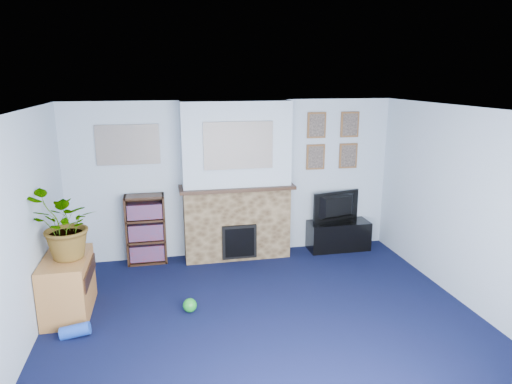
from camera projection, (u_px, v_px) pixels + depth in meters
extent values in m
cube|color=black|center=(267.00, 324.00, 5.20)|extent=(5.00, 4.50, 0.01)
cube|color=white|center=(268.00, 111.00, 4.61)|extent=(5.00, 4.50, 0.01)
cube|color=#AEBFD2|center=(234.00, 179.00, 7.04)|extent=(5.00, 0.04, 2.40)
cube|color=#AEBFD2|center=(352.00, 338.00, 2.77)|extent=(5.00, 0.04, 2.40)
cube|color=#AEBFD2|center=(16.00, 240.00, 4.41)|extent=(0.04, 4.50, 2.40)
cube|color=#AEBFD2|center=(473.00, 210.00, 5.40)|extent=(0.04, 4.50, 2.40)
cube|color=brown|center=(237.00, 223.00, 7.01)|extent=(1.60, 0.40, 1.10)
cube|color=brown|center=(236.00, 145.00, 6.71)|extent=(1.60, 0.40, 1.30)
cube|color=brown|center=(237.00, 187.00, 6.84)|extent=(1.72, 0.50, 0.05)
cube|color=brown|center=(239.00, 242.00, 6.87)|extent=(0.52, 0.08, 0.52)
cube|color=brown|center=(240.00, 243.00, 6.83)|extent=(0.44, 0.02, 0.44)
cube|color=gray|center=(238.00, 146.00, 6.50)|extent=(1.00, 0.03, 0.68)
cube|color=gray|center=(128.00, 145.00, 6.57)|extent=(0.90, 0.03, 0.58)
cube|color=brown|center=(317.00, 125.00, 7.08)|extent=(0.30, 0.03, 0.40)
cube|color=brown|center=(350.00, 124.00, 7.19)|extent=(0.30, 0.03, 0.40)
cube|color=brown|center=(315.00, 157.00, 7.20)|extent=(0.30, 0.03, 0.40)
cube|color=brown|center=(348.00, 156.00, 7.31)|extent=(0.30, 0.03, 0.40)
cube|color=black|center=(338.00, 236.00, 7.40)|extent=(0.98, 0.41, 0.46)
imported|color=black|center=(339.00, 207.00, 7.30)|extent=(0.84, 0.30, 0.48)
cube|color=black|center=(146.00, 227.00, 6.92)|extent=(0.58, 0.02, 1.05)
cube|color=black|center=(127.00, 231.00, 6.74)|extent=(0.03, 0.28, 1.05)
cube|color=black|center=(165.00, 228.00, 6.85)|extent=(0.03, 0.28, 1.05)
cube|color=black|center=(148.00, 261.00, 6.92)|extent=(0.56, 0.28, 0.03)
cube|color=black|center=(147.00, 240.00, 6.84)|extent=(0.56, 0.28, 0.03)
cube|color=black|center=(145.00, 219.00, 6.76)|extent=(0.56, 0.28, 0.03)
cube|color=black|center=(144.00, 196.00, 6.67)|extent=(0.56, 0.28, 0.03)
cube|color=black|center=(147.00, 252.00, 6.87)|extent=(0.50, 0.22, 0.24)
cube|color=black|center=(146.00, 231.00, 6.79)|extent=(0.50, 0.22, 0.24)
cube|color=black|center=(145.00, 211.00, 6.71)|extent=(0.50, 0.22, 0.22)
cube|color=#B17238|center=(68.00, 285.00, 5.37)|extent=(0.50, 0.90, 0.70)
imported|color=#26661E|center=(65.00, 225.00, 5.15)|extent=(0.86, 0.92, 0.82)
cube|color=gold|center=(232.00, 181.00, 6.78)|extent=(0.11, 0.06, 0.15)
cylinder|color=#B2BFC6|center=(252.00, 180.00, 6.84)|extent=(0.06, 0.06, 0.18)
sphere|color=gray|center=(202.00, 183.00, 6.69)|extent=(0.13, 0.13, 0.13)
cylinder|color=blue|center=(286.00, 180.00, 6.95)|extent=(0.07, 0.07, 0.13)
cube|color=#198C26|center=(68.00, 292.00, 5.66)|extent=(0.41, 0.38, 0.27)
sphere|color=#198C26|center=(190.00, 305.00, 5.45)|extent=(0.17, 0.17, 0.17)
cube|color=blue|center=(80.00, 304.00, 5.43)|extent=(0.22, 0.22, 0.21)
cylinder|color=blue|center=(75.00, 331.00, 4.93)|extent=(0.32, 0.14, 0.18)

